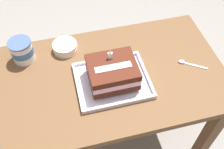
# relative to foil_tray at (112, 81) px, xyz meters

# --- Properties ---
(ground_plane) EXTENTS (8.00, 8.00, 0.00)m
(ground_plane) POSITION_rel_foil_tray_xyz_m (0.01, 0.04, -0.75)
(ground_plane) COLOR gray
(dining_table) EXTENTS (1.09, 0.65, 0.74)m
(dining_table) POSITION_rel_foil_tray_xyz_m (0.01, 0.04, -0.13)
(dining_table) COLOR brown
(dining_table) RESTS_ON ground_plane
(foil_tray) EXTENTS (0.34, 0.28, 0.02)m
(foil_tray) POSITION_rel_foil_tray_xyz_m (0.00, 0.00, 0.00)
(foil_tray) COLOR silver
(foil_tray) RESTS_ON dining_table
(birthday_cake) EXTENTS (0.21, 0.18, 0.15)m
(birthday_cake) POSITION_rel_foil_tray_xyz_m (-0.00, 0.00, 0.07)
(birthday_cake) COLOR #4B1F14
(birthday_cake) RESTS_ON foil_tray
(bowl_stack) EXTENTS (0.13, 0.13, 0.09)m
(bowl_stack) POSITION_rel_foil_tray_xyz_m (-0.18, 0.26, 0.01)
(bowl_stack) COLOR silver
(bowl_stack) RESTS_ON dining_table
(ice_cream_tub) EXTENTS (0.11, 0.11, 0.12)m
(ice_cream_tub) POSITION_rel_foil_tray_xyz_m (-0.39, 0.25, 0.05)
(ice_cream_tub) COLOR white
(ice_cream_tub) RESTS_ON dining_table
(serving_spoon_near_tray) EXTENTS (0.13, 0.09, 0.01)m
(serving_spoon_near_tray) POSITION_rel_foil_tray_xyz_m (0.38, 0.02, -0.00)
(serving_spoon_near_tray) COLOR silver
(serving_spoon_near_tray) RESTS_ON dining_table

